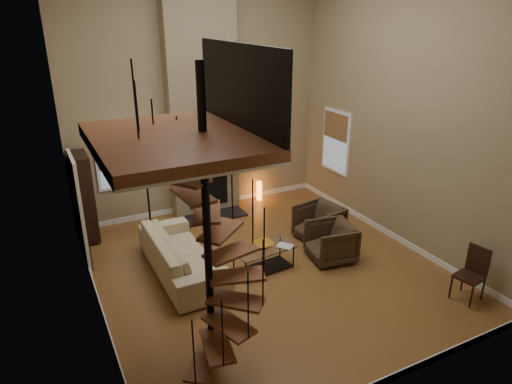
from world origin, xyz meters
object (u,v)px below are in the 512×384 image
sofa (181,253)px  accent_lamp (259,191)px  floor_lamp (146,174)px  side_chair (473,271)px  coffee_table (264,256)px  armchair_near (322,222)px  armchair_far (334,242)px  hutch (83,197)px

sofa → accent_lamp: (2.89, 2.46, -0.15)m
floor_lamp → side_chair: (4.16, -4.67, -0.89)m
sofa → coffee_table: sofa is taller
armchair_near → accent_lamp: size_ratio=1.81×
coffee_table → accent_lamp: accent_lamp is taller
sofa → armchair_far: 2.94m
sofa → side_chair: size_ratio=2.75×
armchair_near → floor_lamp: floor_lamp is taller
accent_lamp → hutch: bearing=-176.7°
armchair_near → armchair_far: armchair_near is taller
sofa → armchair_far: (2.82, -0.84, -0.04)m
hutch → floor_lamp: bearing=-22.9°
sofa → floor_lamp: (-0.12, 1.69, 1.02)m
sofa → armchair_near: 3.10m
hutch → armchair_near: bearing=-26.5°
armchair_near → coffee_table: bearing=-80.0°
armchair_far → sofa: bearing=-97.1°
hutch → accent_lamp: size_ratio=3.84×
floor_lamp → accent_lamp: 3.31m
hutch → sofa: (1.34, -2.21, -0.55)m
floor_lamp → armchair_far: bearing=-40.8°
sofa → accent_lamp: sofa is taller
armchair_near → accent_lamp: (-0.22, 2.46, -0.10)m
floor_lamp → coffee_table: bearing=-56.5°
sofa → coffee_table: 1.53m
hutch → coffee_table: size_ratio=1.56×
armchair_far → coffee_table: size_ratio=0.71×
armchair_near → coffee_table: (-1.70, -0.60, -0.07)m
hutch → armchair_far: hutch is taller
sofa → floor_lamp: floor_lamp is taller
coffee_table → armchair_far: bearing=-9.7°
sofa → armchair_far: bearing=-106.7°
coffee_table → side_chair: size_ratio=1.28×
hutch → side_chair: (5.38, -5.18, -0.42)m
sofa → armchair_far: sofa is taller
hutch → armchair_near: hutch is taller
hutch → coffee_table: bearing=-45.8°
side_chair → armchair_near: bearing=107.5°
hutch → armchair_far: bearing=-36.3°
coffee_table → side_chair: (2.64, -2.37, 0.24)m
sofa → armchair_far: size_ratio=2.99×
coffee_table → accent_lamp: size_ratio=2.47×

